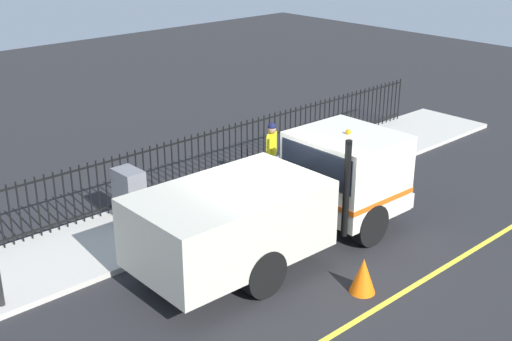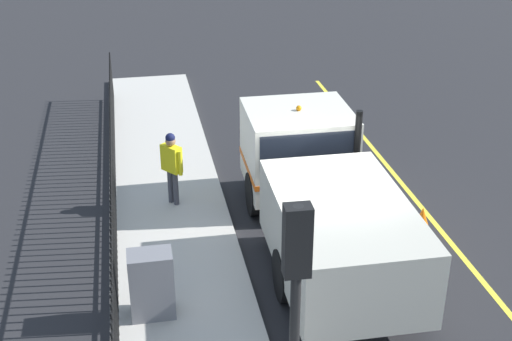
{
  "view_description": "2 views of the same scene",
  "coord_description": "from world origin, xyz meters",
  "px_view_note": "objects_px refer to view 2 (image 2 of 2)",
  "views": [
    {
      "loc": [
        -9.01,
        8.66,
        6.89
      ],
      "look_at": [
        1.57,
        -1.0,
        1.24
      ],
      "focal_mm": 46.59,
      "sensor_mm": 36.0,
      "label": 1
    },
    {
      "loc": [
        3.44,
        11.18,
        7.65
      ],
      "look_at": [
        1.06,
        -1.27,
        1.41
      ],
      "focal_mm": 48.92,
      "sensor_mm": 36.0,
      "label": 2
    }
  ],
  "objects_px": {
    "utility_cabinet": "(152,284)",
    "traffic_cone": "(422,223)",
    "work_truck": "(317,187)",
    "traffic_light_near": "(296,298)",
    "worker_standing": "(172,161)"
  },
  "relations": [
    {
      "from": "worker_standing",
      "to": "traffic_cone",
      "type": "bearing_deg",
      "value": 26.62
    },
    {
      "from": "traffic_cone",
      "to": "traffic_light_near",
      "type": "bearing_deg",
      "value": 53.14
    },
    {
      "from": "work_truck",
      "to": "utility_cabinet",
      "type": "xyz_separation_m",
      "value": [
        3.39,
        1.91,
        -0.54
      ]
    },
    {
      "from": "worker_standing",
      "to": "utility_cabinet",
      "type": "xyz_separation_m",
      "value": [
        0.67,
        3.9,
        -0.42
      ]
    },
    {
      "from": "work_truck",
      "to": "worker_standing",
      "type": "xyz_separation_m",
      "value": [
        2.72,
        -1.99,
        -0.12
      ]
    },
    {
      "from": "worker_standing",
      "to": "utility_cabinet",
      "type": "relative_size",
      "value": 1.37
    },
    {
      "from": "worker_standing",
      "to": "traffic_light_near",
      "type": "bearing_deg",
      "value": -32.37
    },
    {
      "from": "work_truck",
      "to": "utility_cabinet",
      "type": "distance_m",
      "value": 3.93
    },
    {
      "from": "work_truck",
      "to": "traffic_light_near",
      "type": "relative_size",
      "value": 1.64
    },
    {
      "from": "work_truck",
      "to": "utility_cabinet",
      "type": "height_order",
      "value": "work_truck"
    },
    {
      "from": "traffic_light_near",
      "to": "traffic_cone",
      "type": "xyz_separation_m",
      "value": [
        -4.05,
        -5.4,
        -2.61
      ]
    },
    {
      "from": "worker_standing",
      "to": "utility_cabinet",
      "type": "bearing_deg",
      "value": -48.49
    },
    {
      "from": "utility_cabinet",
      "to": "traffic_cone",
      "type": "xyz_separation_m",
      "value": [
        -5.57,
        -1.65,
        -0.38
      ]
    },
    {
      "from": "worker_standing",
      "to": "traffic_light_near",
      "type": "xyz_separation_m",
      "value": [
        -0.85,
        7.65,
        1.82
      ]
    },
    {
      "from": "utility_cabinet",
      "to": "traffic_cone",
      "type": "bearing_deg",
      "value": -163.49
    }
  ]
}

